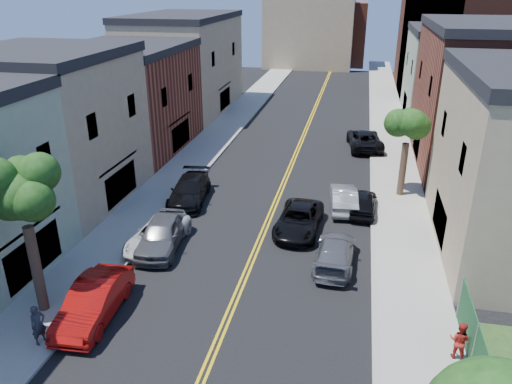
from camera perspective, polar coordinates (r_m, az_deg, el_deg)
The scene contains 25 objects.
sidewalk_left at distance 45.19m, azimuth -4.91°, elevation 6.27°, with size 3.20×100.00×0.15m, color gray.
sidewalk_right at distance 43.51m, azimuth 15.54°, elevation 4.82°, with size 3.20×100.00×0.15m, color gray.
curb_left at distance 44.73m, azimuth -2.75°, elevation 6.16°, with size 0.30×100.00×0.15m, color gray.
curb_right at distance 43.42m, azimuth 13.24°, elevation 5.02°, with size 0.30×100.00×0.15m, color gray.
bldg_left_tan_near at distance 33.47m, azimuth -22.80°, elevation 6.35°, with size 9.00×10.00×9.00m, color #998466.
bldg_left_brick at distance 42.78m, azimuth -14.63°, elevation 10.09°, with size 9.00×12.00×8.00m, color brown.
bldg_left_tan_far at distance 55.31m, azimuth -8.33°, elevation 14.22°, with size 9.00×16.00×9.50m, color #998466.
bldg_right_brick at distance 41.27m, azimuth 24.97°, elevation 9.65°, with size 9.00×14.00×10.00m, color brown.
bldg_right_palegrn at distance 54.90m, azimuth 21.94°, elevation 12.24°, with size 9.00×12.00×8.50m, color gray.
church at distance 69.67m, azimuth 22.40°, elevation 16.70°, with size 16.20×14.20×22.60m.
backdrop_left at distance 84.13m, azimuth 6.17°, elevation 18.21°, with size 14.00×8.00×12.00m, color #998466.
backdrop_center at distance 87.88m, azimuth 9.15°, elevation 17.61°, with size 10.00×8.00×10.00m, color brown.
tree_left_mid at distance 20.94m, azimuth -25.96°, elevation 2.40°, with size 5.20×5.20×9.29m.
tree_right_far at distance 32.40m, azimuth 17.42°, elevation 8.91°, with size 4.40×4.40×8.03m.
red_sedan at distance 22.27m, azimuth -18.24°, elevation -11.92°, with size 1.71×4.91×1.62m, color #B00E0B.
white_pickup at distance 26.97m, azimuth -11.33°, elevation -4.93°, with size 2.23×4.84×1.35m, color silver.
grey_car_left at distance 26.68m, azimuth -10.85°, elevation -4.79°, with size 2.00×4.97×1.69m, color #4E5055.
black_car_left at distance 32.03m, azimuth -7.72°, elevation 0.19°, with size 2.16×5.30×1.54m, color black.
grey_car_right at distance 25.13m, azimuth 9.14°, elevation -6.94°, with size 1.93×4.74×1.37m, color #515358.
black_car_right at distance 30.95m, azimuth 12.29°, elevation -1.17°, with size 1.62×4.04×1.38m, color black.
silver_car_right at distance 31.22m, azimuth 10.10°, elevation -0.68°, with size 1.54×4.42×1.46m, color #929599.
dark_car_right_far at distance 43.13m, azimuth 12.46°, elevation 5.97°, with size 2.62×5.68×1.58m, color black.
black_suv_lane at distance 28.15m, azimuth 4.97°, elevation -3.21°, with size 2.33×5.06×1.41m, color black.
pedestrian_left at distance 21.40m, azimuth -23.89°, elevation -13.87°, with size 0.61×0.40×1.67m, color #292931.
pedestrian_right at distance 20.51m, azimuth 22.48°, elevation -15.59°, with size 0.76×0.59×1.55m, color #A31E19.
Camera 1 is at (4.70, -1.37, 13.20)m, focal length 34.57 mm.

